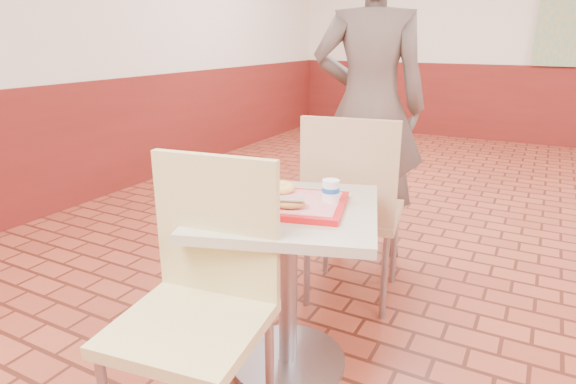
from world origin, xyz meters
The scene contains 9 objects.
promo_poster centered at (-0.60, 4.94, 1.60)m, with size 0.50×0.03×1.20m, color gray.
main_table centered at (-1.43, -0.49, 0.49)m, with size 0.69×0.69×0.72m.
chair_main_front centered at (-1.52, -0.93, 0.55)m, with size 0.52×0.52×0.99m.
chair_main_back centered at (-1.39, 0.13, 0.56)m, with size 0.53×0.53×1.00m.
customer centered at (-1.55, 0.79, 0.94)m, with size 0.69×0.45×1.89m, color brown.
serving_tray centered at (-1.43, -0.49, 0.74)m, with size 0.44×0.34×0.03m.
ring_donut centered at (-1.51, -0.40, 0.77)m, with size 0.11×0.11×0.04m, color #F6C959.
long_john_donut centered at (-1.39, -0.57, 0.77)m, with size 0.14×0.11×0.04m.
paper_cup centered at (-1.28, -0.42, 0.79)m, with size 0.07×0.07×0.08m.
Camera 1 is at (-0.60, -2.04, 1.36)m, focal length 30.00 mm.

